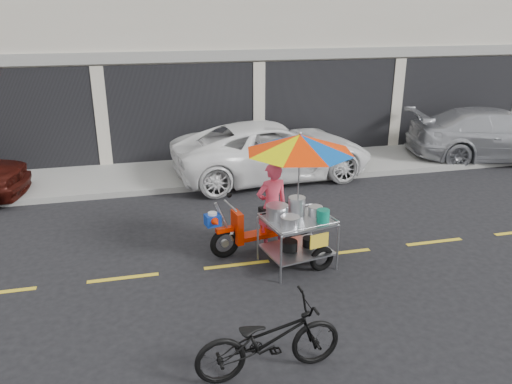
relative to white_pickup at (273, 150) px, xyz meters
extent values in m
plane|color=black|center=(0.04, -4.70, -0.75)|extent=(90.00, 90.00, 0.00)
cube|color=gray|center=(0.04, 0.80, -0.68)|extent=(45.00, 3.00, 0.15)
cube|color=beige|center=(0.04, 5.80, 3.25)|extent=(36.00, 8.00, 8.00)
cube|color=black|center=(0.04, 1.77, 0.70)|extent=(35.28, 0.06, 2.90)
cube|color=gray|center=(0.04, 1.75, 2.35)|extent=(36.00, 0.12, 0.30)
cube|color=gold|center=(0.04, -4.70, -0.75)|extent=(42.00, 0.10, 0.01)
imported|color=white|center=(0.00, 0.00, 0.00)|extent=(5.60, 2.96, 1.50)
imported|color=#AAACB3|center=(7.02, 0.00, 0.02)|extent=(5.63, 3.27, 1.53)
imported|color=black|center=(-2.13, -7.55, -0.25)|extent=(1.93, 0.78, 1.00)
torus|color=black|center=(-2.12, -4.34, -0.47)|extent=(0.59, 0.22, 0.58)
torus|color=black|center=(-0.62, -4.05, -0.47)|extent=(0.59, 0.22, 0.58)
cylinder|color=#9EA0A5|center=(-2.12, -4.34, -0.47)|extent=(0.15, 0.09, 0.14)
cylinder|color=#9EA0A5|center=(-0.62, -4.05, -0.47)|extent=(0.15, 0.09, 0.14)
cube|color=red|center=(-2.12, -4.34, -0.19)|extent=(0.34, 0.18, 0.08)
cylinder|color=#9EA0A5|center=(-2.12, -4.34, -0.04)|extent=(0.37, 0.12, 0.82)
cube|color=red|center=(-1.87, -4.30, -0.19)|extent=(0.19, 0.36, 0.61)
cube|color=red|center=(-1.42, -4.21, -0.43)|extent=(0.85, 0.44, 0.08)
cube|color=red|center=(-0.97, -4.12, -0.19)|extent=(0.80, 0.41, 0.41)
cube|color=black|center=(-1.07, -4.14, 0.04)|extent=(0.69, 0.37, 0.10)
cylinder|color=#9EA0A5|center=(-2.00, -4.32, 0.27)|extent=(0.14, 0.56, 0.04)
sphere|color=black|center=(-1.98, -4.11, 0.39)|extent=(0.10, 0.10, 0.10)
cylinder|color=white|center=(-2.00, -4.32, -0.26)|extent=(0.14, 0.14, 0.05)
cube|color=#0D3199|center=(-2.34, -4.39, 0.04)|extent=(0.30, 0.27, 0.20)
cylinder|color=white|center=(-2.34, -4.39, 0.16)|extent=(0.19, 0.19, 0.05)
cone|color=red|center=(-2.30, -4.56, 0.06)|extent=(0.22, 0.25, 0.18)
torus|color=black|center=(-0.54, -5.23, -0.53)|extent=(0.48, 0.19, 0.47)
cylinder|color=#9EA0A5|center=(-1.37, -5.49, -0.32)|extent=(0.04, 0.04, 0.86)
cylinder|color=#9EA0A5|center=(-1.55, -4.60, -0.32)|extent=(0.04, 0.04, 0.86)
cylinder|color=#9EA0A5|center=(-0.28, -5.28, -0.32)|extent=(0.04, 0.04, 0.86)
cylinder|color=#9EA0A5|center=(-0.45, -4.38, -0.32)|extent=(0.04, 0.04, 0.86)
cube|color=#9EA0A5|center=(-0.91, -4.94, -0.45)|extent=(1.27, 1.11, 0.03)
cube|color=#9EA0A5|center=(-0.91, -4.94, 0.11)|extent=(1.27, 1.11, 0.04)
cylinder|color=#9EA0A5|center=(-0.82, -5.38, 0.17)|extent=(1.10, 0.24, 0.02)
cylinder|color=#9EA0A5|center=(-1.00, -4.49, 0.17)|extent=(1.10, 0.24, 0.02)
cylinder|color=#9EA0A5|center=(-1.46, -5.04, 0.17)|extent=(0.20, 0.90, 0.02)
cylinder|color=#9EA0A5|center=(-0.36, -4.83, 0.17)|extent=(0.20, 0.90, 0.02)
cylinder|color=#9EA0A5|center=(-1.00, -4.49, -0.45)|extent=(0.19, 0.76, 0.04)
cylinder|color=#9EA0A5|center=(-1.00, -4.49, 0.06)|extent=(0.19, 0.76, 0.04)
cube|color=gold|center=(-0.67, -5.38, -0.09)|extent=(0.35, 0.09, 0.25)
cylinder|color=#B7B7BC|center=(-1.25, -4.80, 0.25)|extent=(0.46, 0.46, 0.23)
cylinder|color=#B7B7BC|center=(-0.86, -4.70, 0.29)|extent=(0.35, 0.35, 0.31)
cylinder|color=#B7B7BC|center=(-0.54, -4.81, 0.21)|extent=(0.30, 0.30, 0.15)
cylinder|color=#B7B7BC|center=(-1.13, -5.16, 0.21)|extent=(0.38, 0.38, 0.16)
cylinder|color=#0E7B5F|center=(-0.51, -5.12, 0.24)|extent=(0.26, 0.26, 0.22)
cylinder|color=black|center=(-1.06, -4.96, -0.34)|extent=(0.33, 0.33, 0.18)
cylinder|color=black|center=(-0.66, -4.89, -0.35)|extent=(0.29, 0.29, 0.16)
cylinder|color=#9EA0A5|center=(-0.88, -4.83, 0.87)|extent=(0.03, 0.03, 1.52)
sphere|color=#9EA0A5|center=(-0.88, -4.83, 1.66)|extent=(0.06, 0.06, 0.06)
imported|color=#E33E57|center=(-1.17, -4.16, 0.11)|extent=(0.70, 0.53, 1.72)
camera|label=1|loc=(-3.50, -12.56, 3.63)|focal=35.00mm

